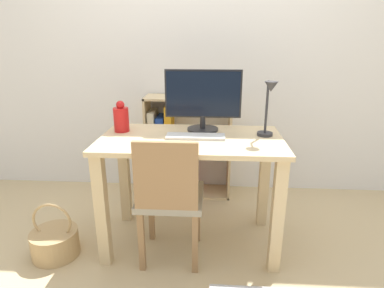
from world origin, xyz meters
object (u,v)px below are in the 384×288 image
(monitor, at_px, (203,98))
(basket, at_px, (55,242))
(keyboard, at_px, (196,136))
(desk_lamp, at_px, (269,104))
(chair, at_px, (169,196))
(bookshelf, at_px, (175,152))
(vase, at_px, (121,118))

(monitor, bearing_deg, basket, -158.27)
(monitor, distance_m, basket, 1.36)
(monitor, distance_m, keyboard, 0.28)
(keyboard, xyz_separation_m, desk_lamp, (0.44, 0.02, 0.21))
(keyboard, bearing_deg, chair, -124.64)
(keyboard, height_order, desk_lamp, desk_lamp)
(chair, distance_m, bookshelf, 0.97)
(vase, distance_m, desk_lamp, 0.96)
(monitor, xyz_separation_m, bookshelf, (-0.26, 0.58, -0.60))
(vase, bearing_deg, bookshelf, 66.09)
(keyboard, bearing_deg, basket, -167.24)
(keyboard, height_order, bookshelf, bookshelf)
(vase, relative_size, desk_lamp, 0.58)
(keyboard, xyz_separation_m, basket, (-0.91, -0.21, -0.68))
(desk_lamp, distance_m, bookshelf, 1.16)
(vase, bearing_deg, keyboard, -12.77)
(chair, bearing_deg, desk_lamp, 18.64)
(desk_lamp, height_order, chair, desk_lamp)
(vase, height_order, bookshelf, vase)
(bookshelf, bearing_deg, desk_lamp, -47.73)
(keyboard, distance_m, bookshelf, 0.87)
(monitor, distance_m, bookshelf, 0.88)
(keyboard, relative_size, vase, 1.78)
(vase, height_order, chair, vase)
(monitor, relative_size, bookshelf, 0.57)
(monitor, bearing_deg, keyboard, -102.96)
(keyboard, bearing_deg, vase, 167.23)
(monitor, relative_size, keyboard, 1.36)
(desk_lamp, height_order, bookshelf, desk_lamp)
(chair, bearing_deg, keyboard, 52.53)
(chair, relative_size, basket, 2.23)
(bookshelf, bearing_deg, keyboard, -73.64)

